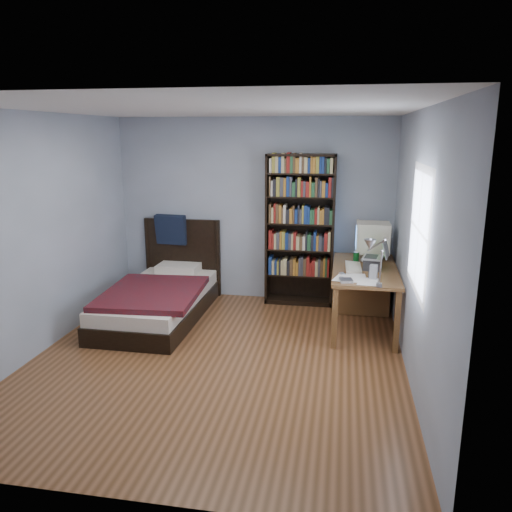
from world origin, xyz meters
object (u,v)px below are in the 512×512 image
object	(u,v)px
crt_monitor	(372,238)
bookshelf	(300,230)
speaker	(374,272)
desk_lamp	(372,249)
keyboard	(353,267)
bed	(161,296)
soda_can	(356,257)
laptop	(374,261)
desk	(363,284)

from	to	relation	value
crt_monitor	bookshelf	world-z (taller)	bookshelf
bookshelf	speaker	bearing A→B (deg)	-52.49
desk_lamp	speaker	bearing A→B (deg)	83.74
crt_monitor	desk_lamp	world-z (taller)	desk_lamp
crt_monitor	keyboard	size ratio (longest dim) A/B	1.05
speaker	bed	bearing A→B (deg)	-176.68
keyboard	soda_can	bearing A→B (deg)	81.66
desk_lamp	keyboard	xyz separation A→B (m)	(-0.14, 1.05, -0.46)
crt_monitor	keyboard	bearing A→B (deg)	-113.55
laptop	soda_can	bearing A→B (deg)	123.89
desk	crt_monitor	bearing A→B (deg)	34.75
laptop	desk_lamp	distance (m)	1.12
desk_lamp	keyboard	size ratio (longest dim) A/B	1.31
soda_can	desk	bearing A→B (deg)	56.33
desk	keyboard	world-z (taller)	keyboard
bed	keyboard	bearing A→B (deg)	0.75
speaker	keyboard	bearing A→B (deg)	128.42
bookshelf	soda_can	bearing A→B (deg)	-32.68
speaker	soda_can	bearing A→B (deg)	115.30
keyboard	bookshelf	bearing A→B (deg)	130.47
laptop	soda_can	distance (m)	0.36
desk	desk_lamp	world-z (taller)	desk_lamp
desk	bed	distance (m)	2.59
desk_lamp	speaker	distance (m)	0.76
keyboard	soda_can	distance (m)	0.31
keyboard	bed	xyz separation A→B (m)	(-2.40, -0.03, -0.49)
speaker	soda_can	size ratio (longest dim) A/B	1.25
laptop	desk_lamp	world-z (taller)	desk_lamp
laptop	keyboard	distance (m)	0.25
crt_monitor	laptop	xyz separation A→B (m)	(0.01, -0.52, -0.16)
desk	laptop	distance (m)	0.63
desk_lamp	keyboard	world-z (taller)	desk_lamp
desk	keyboard	xyz separation A→B (m)	(-0.14, -0.46, 0.33)
crt_monitor	desk_lamp	xyz separation A→B (m)	(-0.09, -1.57, 0.21)
crt_monitor	desk_lamp	size ratio (longest dim) A/B	0.80
desk_lamp	bed	size ratio (longest dim) A/B	0.28
laptop	keyboard	size ratio (longest dim) A/B	0.79
laptop	bed	distance (m)	2.70
desk_lamp	laptop	bearing A→B (deg)	84.65
desk	keyboard	bearing A→B (deg)	-106.78
keyboard	bed	distance (m)	2.45
desk	desk_lamp	xyz separation A→B (m)	(0.00, -1.51, 0.79)
desk	laptop	bearing A→B (deg)	-77.69
laptop	bookshelf	world-z (taller)	bookshelf
desk	crt_monitor	size ratio (longest dim) A/B	3.21
desk	soda_can	xyz separation A→B (m)	(-0.10, -0.15, 0.38)
laptop	keyboard	xyz separation A→B (m)	(-0.24, -0.00, -0.09)
soda_can	keyboard	bearing A→B (deg)	-96.57
bed	bookshelf	bearing A→B (deg)	25.53
laptop	bed	size ratio (longest dim) A/B	0.17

